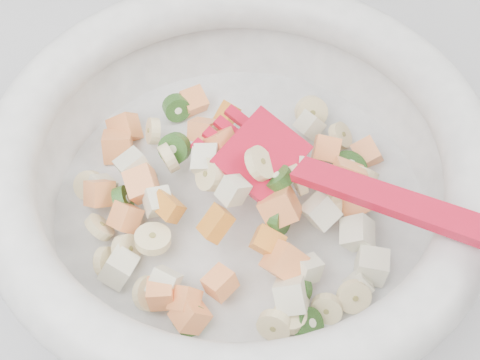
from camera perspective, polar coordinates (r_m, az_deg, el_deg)
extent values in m
cylinder|color=silver|center=(0.54, 0.00, -2.42)|extent=(0.31, 0.31, 0.02)
torus|color=silver|center=(0.48, 0.00, 2.32)|extent=(0.38, 0.38, 0.04)
cylinder|color=#FFEAAA|center=(0.47, 2.95, -12.32)|extent=(0.03, 0.02, 0.03)
cylinder|color=#FFEAAA|center=(0.51, 7.19, -2.20)|extent=(0.04, 0.03, 0.03)
cylinder|color=#FFEAAA|center=(0.55, -12.73, -0.47)|extent=(0.03, 0.03, 0.02)
cylinder|color=#FFEAAA|center=(0.51, 8.72, -1.40)|extent=(0.04, 0.02, 0.04)
cylinder|color=#FFEAAA|center=(0.54, -2.36, 3.76)|extent=(0.03, 0.02, 0.03)
cylinder|color=#FFEAAA|center=(0.57, 8.57, 3.74)|extent=(0.03, 0.03, 0.03)
cylinder|color=#FFEAAA|center=(0.47, 4.26, -11.55)|extent=(0.03, 0.03, 0.01)
cylinder|color=#FFEAAA|center=(0.52, 10.32, -1.59)|extent=(0.03, 0.03, 0.02)
cylinder|color=#FFEAAA|center=(0.48, 7.41, -10.86)|extent=(0.03, 0.02, 0.03)
cylinder|color=#FFEAAA|center=(0.49, 9.70, -9.79)|extent=(0.03, 0.02, 0.03)
cylinder|color=#FFEAAA|center=(0.58, 6.10, 5.78)|extent=(0.04, 0.03, 0.04)
cylinder|color=#FFEAAA|center=(0.52, -11.90, -3.97)|extent=(0.03, 0.03, 0.03)
cylinder|color=#FFEAAA|center=(0.50, 4.99, 0.01)|extent=(0.01, 0.03, 0.03)
cylinder|color=#FFEAAA|center=(0.53, 10.36, 0.51)|extent=(0.03, 0.03, 0.03)
cylinder|color=#FFEAAA|center=(0.50, -11.41, -6.86)|extent=(0.02, 0.03, 0.03)
cylinder|color=#FFEAAA|center=(0.49, -7.71, -9.55)|extent=(0.03, 0.03, 0.03)
cylinder|color=#FFEAAA|center=(0.50, -9.69, -5.90)|extent=(0.03, 0.03, 0.03)
cylinder|color=#FFEAAA|center=(0.49, 1.70, 1.42)|extent=(0.03, 0.03, 0.03)
cylinder|color=#FFEAAA|center=(0.53, -6.12, 1.88)|extent=(0.02, 0.03, 0.03)
cylinder|color=#FFEAAA|center=(0.50, -2.60, 0.45)|extent=(0.03, 0.04, 0.03)
cylinder|color=#FFEAAA|center=(0.56, -7.43, 4.16)|extent=(0.02, 0.03, 0.03)
cylinder|color=#FFEAAA|center=(0.49, -7.45, -5.00)|extent=(0.04, 0.04, 0.01)
cube|color=#FF8F50|center=(0.56, 10.79, 2.28)|extent=(0.03, 0.03, 0.03)
cube|color=#FF8F50|center=(0.48, -6.72, -9.58)|extent=(0.02, 0.02, 0.02)
cube|color=#FF8F50|center=(0.48, 3.78, -6.95)|extent=(0.04, 0.04, 0.04)
cube|color=#FF8F50|center=(0.54, 7.37, 2.63)|extent=(0.03, 0.03, 0.03)
cube|color=#FF8F50|center=(0.53, -11.89, -1.13)|extent=(0.03, 0.03, 0.03)
cube|color=#FF8F50|center=(0.54, -3.17, 4.29)|extent=(0.03, 0.03, 0.03)
cube|color=#FF8F50|center=(0.52, -8.34, -0.35)|extent=(0.03, 0.03, 0.03)
cube|color=#FF8F50|center=(0.58, -9.82, 4.31)|extent=(0.03, 0.03, 0.03)
cube|color=#FF8F50|center=(0.52, 9.01, 0.05)|extent=(0.03, 0.04, 0.04)
cube|color=#FF8F50|center=(0.52, 9.83, -2.11)|extent=(0.03, 0.03, 0.03)
cube|color=#FF8F50|center=(0.59, -4.01, 6.70)|extent=(0.03, 0.03, 0.03)
cube|color=#FF8F50|center=(0.53, 1.38, 3.27)|extent=(0.03, 0.03, 0.03)
cube|color=#FF8F50|center=(0.47, -1.71, -8.76)|extent=(0.03, 0.03, 0.02)
cube|color=#FF8F50|center=(0.47, -4.27, -11.45)|extent=(0.03, 0.03, 0.03)
cube|color=#FF8F50|center=(0.51, -1.65, 3.09)|extent=(0.03, 0.03, 0.03)
cube|color=#FF8F50|center=(0.51, -9.76, -3.16)|extent=(0.03, 0.03, 0.03)
cube|color=#FF8F50|center=(0.57, -10.38, 2.85)|extent=(0.02, 0.03, 0.03)
cube|color=#FF8F50|center=(0.49, 3.43, -2.35)|extent=(0.04, 0.03, 0.04)
cube|color=#FF8F50|center=(0.47, -4.73, -10.18)|extent=(0.03, 0.02, 0.03)
cylinder|color=green|center=(0.52, -9.94, -1.77)|extent=(0.02, 0.03, 0.03)
cylinder|color=green|center=(0.48, 5.80, -12.15)|extent=(0.03, 0.03, 0.02)
cylinder|color=green|center=(0.58, -5.44, 6.15)|extent=(0.03, 0.02, 0.03)
cylinder|color=green|center=(0.48, 4.77, -9.24)|extent=(0.02, 0.03, 0.03)
cylinder|color=green|center=(0.54, 9.34, 1.11)|extent=(0.04, 0.04, 0.02)
cylinder|color=green|center=(0.53, -5.60, 2.71)|extent=(0.04, 0.03, 0.03)
cylinder|color=green|center=(0.47, -4.31, -11.69)|extent=(0.03, 0.03, 0.03)
cylinder|color=green|center=(0.50, 3.36, 0.05)|extent=(0.03, 0.03, 0.03)
cylinder|color=green|center=(0.49, 3.33, -3.23)|extent=(0.03, 0.03, 0.03)
cube|color=beige|center=(0.48, -0.58, -0.90)|extent=(0.03, 0.03, 0.02)
cube|color=beige|center=(0.49, 10.07, -8.85)|extent=(0.02, 0.02, 0.03)
cube|color=beige|center=(0.48, -6.48, -8.72)|extent=(0.03, 0.03, 0.03)
cube|color=beige|center=(0.51, 5.33, 0.71)|extent=(0.03, 0.03, 0.03)
cube|color=beige|center=(0.50, 9.99, -4.47)|extent=(0.03, 0.03, 0.03)
cube|color=beige|center=(0.57, 5.96, 4.67)|extent=(0.03, 0.02, 0.03)
cube|color=beige|center=(0.48, 5.81, -7.59)|extent=(0.02, 0.02, 0.02)
cube|color=beige|center=(0.49, -10.33, -7.40)|extent=(0.03, 0.03, 0.03)
cube|color=beige|center=(0.47, 4.40, -9.75)|extent=(0.03, 0.03, 0.04)
cube|color=beige|center=(0.50, 11.15, -7.21)|extent=(0.03, 0.03, 0.03)
cube|color=beige|center=(0.50, 6.88, -2.67)|extent=(0.03, 0.03, 0.03)
cube|color=beige|center=(0.51, -7.04, -1.85)|extent=(0.03, 0.03, 0.03)
cube|color=beige|center=(0.53, -8.96, 0.98)|extent=(0.04, 0.03, 0.03)
cube|color=beige|center=(0.54, -11.71, -0.59)|extent=(0.03, 0.03, 0.02)
cube|color=beige|center=(0.51, -2.86, 1.68)|extent=(0.03, 0.03, 0.03)
cube|color=orange|center=(0.48, 2.40, -5.30)|extent=(0.03, 0.03, 0.02)
cube|color=orange|center=(0.50, -6.19, -2.27)|extent=(0.03, 0.03, 0.02)
cube|color=orange|center=(0.57, -1.21, 5.44)|extent=(0.03, 0.03, 0.02)
cube|color=orange|center=(0.48, -2.08, -3.73)|extent=(0.03, 0.03, 0.03)
cube|color=red|center=(0.50, 1.89, 2.15)|extent=(0.08, 0.08, 0.03)
cube|color=red|center=(0.53, 0.03, 5.22)|extent=(0.03, 0.02, 0.01)
cube|color=red|center=(0.52, -0.89, 4.28)|extent=(0.03, 0.02, 0.01)
cube|color=red|center=(0.51, -1.84, 3.31)|extent=(0.03, 0.02, 0.01)
cube|color=red|center=(0.51, -2.81, 2.32)|extent=(0.03, 0.02, 0.01)
cube|color=red|center=(0.45, 14.97, -2.47)|extent=(0.15, 0.14, 0.06)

